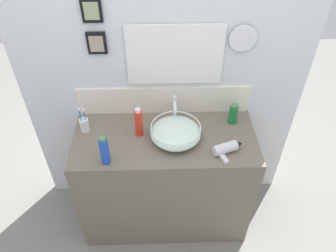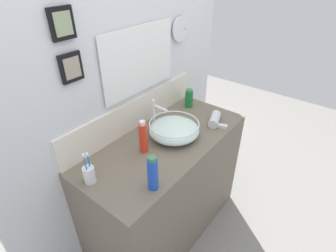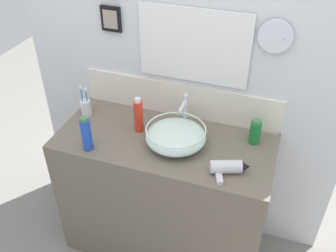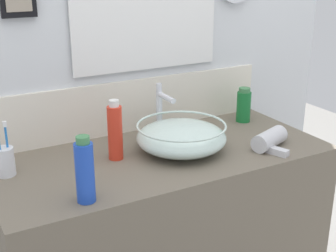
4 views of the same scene
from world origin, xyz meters
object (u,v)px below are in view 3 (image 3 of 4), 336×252
Objects in this scene: shampoo_bottle at (255,132)px; soap_dispenser at (86,134)px; faucet at (185,110)px; hair_drier at (229,167)px; toothbrush_cup at (86,107)px; glass_bowl_sink at (176,136)px; spray_bottle at (138,116)px.

soap_dispenser is at bearing -157.33° from shampoo_bottle.
faucet is 1.03× the size of hair_drier.
soap_dispenser is (0.17, -0.29, 0.04)m from toothbrush_cup.
soap_dispenser is at bearing -156.02° from glass_bowl_sink.
hair_drier is 1.03× the size of soap_dispenser.
faucet is 1.09× the size of toothbrush_cup.
faucet is at bearing 90.00° from glass_bowl_sink.
soap_dispenser reaches higher than shampoo_bottle.
toothbrush_cup is 0.91× the size of spray_bottle.
faucet reaches higher than shampoo_bottle.
faucet is 0.60m from toothbrush_cup.
glass_bowl_sink is 0.34m from hair_drier.
spray_bottle reaches higher than shampoo_bottle.
glass_bowl_sink is at bearing -90.00° from faucet.
faucet is 0.55m from soap_dispenser.
toothbrush_cup is at bearing 120.62° from soap_dispenser.
toothbrush_cup is (-0.59, -0.06, -0.07)m from faucet.
glass_bowl_sink is at bearing -12.03° from spray_bottle.
spray_bottle is at bearing -170.64° from shampoo_bottle.
faucet is at bearing 137.93° from hair_drier.
faucet reaches higher than glass_bowl_sink.
toothbrush_cup is (-0.59, 0.10, -0.00)m from glass_bowl_sink.
shampoo_bottle is at bearing -0.17° from faucet.
toothbrush_cup reaches higher than shampoo_bottle.
spray_bottle is 1.06× the size of soap_dispenser.
hair_drier is 0.30m from shampoo_bottle.
glass_bowl_sink is at bearing 157.78° from hair_drier.
toothbrush_cup reaches higher than glass_bowl_sink.
toothbrush_cup is 1.32× the size of shampoo_bottle.
soap_dispenser is at bearing -128.72° from spray_bottle.
soap_dispenser reaches higher than toothbrush_cup.
spray_bottle is (-0.55, 0.18, 0.07)m from hair_drier.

